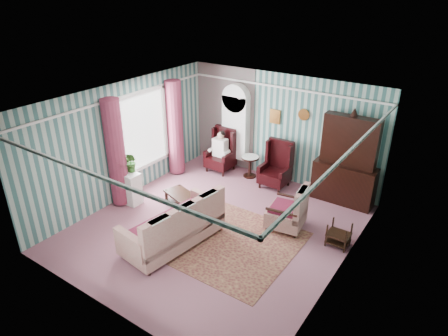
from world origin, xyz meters
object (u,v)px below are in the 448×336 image
Objects in this scene: seated_woman at (220,152)px; plant_stand at (129,188)px; dresser_hutch at (347,158)px; floral_armchair at (287,206)px; wingback_left at (220,150)px; wingback_right at (275,165)px; nest_table at (339,234)px; coffee_table at (182,201)px; bookcase at (235,132)px; sofa at (172,221)px; round_side_table at (250,167)px.

plant_stand is at bearing -106.22° from seated_woman.
dresser_hutch reaches higher than floral_armchair.
wingback_left is 1.06× the size of seated_woman.
wingback_right reaches higher than nest_table.
plant_stand reaches higher than coffee_table.
wingback_right is (1.50, -0.39, -0.50)m from bookcase.
wingback_left is at bearing 0.00° from seated_woman.
coffee_table is at bearing -79.13° from wingback_left.
wingback_right is 1.15× the size of floral_armchair.
dresser_hutch reaches higher than coffee_table.
sofa is 1.49m from coffee_table.
sofa is at bearing -99.09° from wingback_right.
wingback_left is 2.08× the size of round_side_table.
dresser_hutch is (3.25, -0.12, 0.06)m from bookcase.
wingback_right is 1.06× the size of seated_woman.
floral_armchair is (3.66, 1.19, 0.14)m from plant_stand.
wingback_left is at bearing 100.87° from coffee_table.
plant_stand is 0.86× the size of coffee_table.
round_side_table is 0.27× the size of sofa.
wingback_right is 2.63m from coffee_table.
round_side_table is 3.61m from sofa.
bookcase is 0.70m from seated_woman.
wingback_left is at bearing 53.46° from floral_armchair.
plant_stand is at bearing -144.92° from dresser_hutch.
sofa is 2.51m from floral_armchair.
wingback_left is 1.35× the size of coffee_table.
round_side_table is 3.60m from nest_table.
plant_stand is (-2.55, -2.75, -0.22)m from wingback_right.
dresser_hutch is at bearing 4.41° from seated_woman.
floral_armchair is at bearing -28.55° from seated_woman.
nest_table is 3.45m from sofa.
bookcase is 1.63m from wingback_right.
wingback_left reaches higher than round_side_table.
wingback_left is at bearing -122.66° from bookcase.
wingback_right is (-1.75, -0.27, -0.55)m from dresser_hutch.
round_side_table is 0.75× the size of plant_stand.
bookcase is 2.41× the size of coffee_table.
wingback_left is at bearing 180.00° from wingback_right.
floral_armchair is at bearing -54.47° from wingback_right.
wingback_right is at bearing -1.52° from sofa.
sofa is 2.03× the size of floral_armchair.
nest_table is at bearing -28.20° from round_side_table.
wingback_right is 1.75m from seated_woman.
floral_armchair reaches higher than nest_table.
floral_armchair is at bearing -33.87° from sofa.
dresser_hutch reaches higher than wingback_right.
plant_stand is (-1.05, -3.14, -0.72)m from bookcase.
dresser_hutch is 1.89× the size of wingback_right.
nest_table is at bearing -49.07° from sofa.
seated_woman is at bearing 100.87° from coffee_table.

